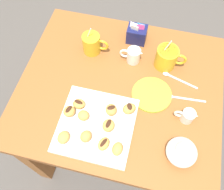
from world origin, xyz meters
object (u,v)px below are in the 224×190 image
beignet_1 (104,144)px  beignet_3 (111,110)px  coffee_mug_mustard_right (167,57)px  saucer_lime_left (152,94)px  coffee_mug_mustard_left (92,43)px  beignet_9 (83,115)px  dining_table (119,101)px  chocolate_sauce_pitcher (188,116)px  beignet_4 (86,136)px  pastry_plate_square (96,125)px  beignet_0 (79,104)px  beignet_2 (64,137)px  beignet_5 (129,109)px  cream_pitcher_white (133,55)px  beignet_7 (69,111)px  beignet_8 (117,149)px  ice_cream_bowl (182,152)px  beignet_6 (108,125)px  sugar_caddy (137,34)px

beignet_1 → beignet_3: (-0.01, 0.14, 0.00)m
coffee_mug_mustard_right → saucer_lime_left: (-0.03, -0.17, -0.05)m
coffee_mug_mustard_left → saucer_lime_left: 0.36m
beignet_3 → beignet_9: 0.11m
dining_table → chocolate_sauce_pitcher: size_ratio=9.54×
beignet_3 → beignet_4: 0.15m
pastry_plate_square → chocolate_sauce_pitcher: bearing=18.5°
beignet_0 → chocolate_sauce_pitcher: bearing=6.9°
chocolate_sauce_pitcher → beignet_2: 0.49m
pastry_plate_square → beignet_5: 0.15m
coffee_mug_mustard_right → beignet_2: (-0.33, -0.45, -0.02)m
pastry_plate_square → chocolate_sauce_pitcher: 0.36m
cream_pitcher_white → beignet_7: 0.38m
beignet_0 → beignet_2: bearing=-95.7°
coffee_mug_mustard_left → beignet_7: (0.00, -0.34, -0.02)m
beignet_8 → ice_cream_bowl: bearing=11.0°
beignet_4 → beignet_6: (0.07, 0.06, -0.00)m
beignet_1 → coffee_mug_mustard_left: bearing=111.0°
beignet_4 → beignet_2: bearing=-164.8°
saucer_lime_left → beignet_9: 0.30m
ice_cream_bowl → beignet_3: ice_cream_bowl is taller
cream_pitcher_white → beignet_9: cream_pitcher_white is taller
chocolate_sauce_pitcher → beignet_8: chocolate_sauce_pitcher is taller
beignet_2 → beignet_7: size_ratio=1.09×
sugar_caddy → beignet_3: (-0.02, -0.41, -0.01)m
beignet_1 → beignet_7: size_ratio=1.13×
ice_cream_bowl → beignet_0: size_ratio=2.29×
coffee_mug_mustard_left → chocolate_sauce_pitcher: 0.53m
sugar_caddy → ice_cream_bowl: (0.27, -0.51, -0.00)m
beignet_3 → dining_table: bearing=87.5°
pastry_plate_square → sugar_caddy: sugar_caddy is taller
beignet_2 → beignet_0: bearing=84.3°
ice_cream_bowl → beignet_8: bearing=-169.0°
pastry_plate_square → beignet_8: (0.11, -0.08, 0.02)m
ice_cream_bowl → beignet_6: 0.29m
beignet_0 → beignet_5: size_ratio=0.91×
beignet_4 → beignet_5: 0.20m
beignet_1 → beignet_4: 0.07m
beignet_2 → beignet_4: bearing=15.2°
beignet_6 → beignet_9: size_ratio=1.15×
sugar_caddy → dining_table: bearing=-93.8°
beignet_2 → coffee_mug_mustard_left: bearing=91.9°
coffee_mug_mustard_left → saucer_lime_left: bearing=-29.1°
ice_cream_bowl → saucer_lime_left: bearing=122.3°
chocolate_sauce_pitcher → beignet_1: 0.35m
ice_cream_bowl → beignet_3: (-0.29, 0.10, -0.00)m
coffee_mug_mustard_right → beignet_6: (-0.18, -0.36, -0.02)m
pastry_plate_square → coffee_mug_mustard_left: (-0.12, 0.36, 0.04)m
coffee_mug_mustard_right → dining_table: bearing=-136.9°
coffee_mug_mustard_left → chocolate_sauce_pitcher: bearing=-28.2°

